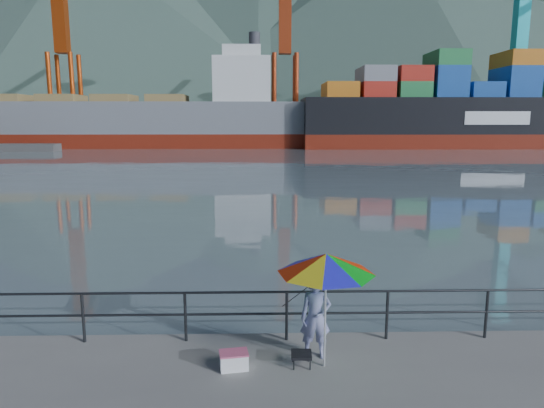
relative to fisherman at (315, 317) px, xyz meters
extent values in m
cube|color=slate|center=(-1.49, 129.01, -0.77)|extent=(500.00, 280.00, 0.00)
cube|color=#514F4C|center=(8.51, 92.01, -0.77)|extent=(200.00, 40.00, 0.40)
cylinder|color=#2D3033|center=(-1.49, 0.71, 0.23)|extent=(22.00, 0.05, 0.05)
cylinder|color=#2D3033|center=(-1.49, 0.71, -0.22)|extent=(22.00, 0.05, 0.05)
cube|color=#2D3033|center=(-1.49, 0.71, -0.27)|extent=(22.00, 0.06, 1.00)
cone|color=#385147|center=(-71.49, 199.01, 36.73)|extent=(312.00, 312.00, 75.00)
cone|color=#385147|center=(-1.49, 204.01, 33.23)|extent=(282.88, 282.88, 68.00)
cone|color=#385147|center=(58.51, 209.01, 39.23)|extent=(332.80, 332.80, 80.00)
cube|color=#267F3F|center=(8.51, 91.01, 1.83)|extent=(6.00, 2.40, 5.20)
cube|color=orange|center=(15.01, 91.01, 3.13)|extent=(6.00, 2.40, 7.80)
cube|color=#194CA5|center=(21.51, 91.01, 1.83)|extent=(6.00, 2.40, 5.20)
cube|color=yellow|center=(28.01, 91.01, 1.83)|extent=(6.00, 2.40, 5.20)
cube|color=gray|center=(34.51, 91.01, 3.13)|extent=(6.00, 2.40, 7.80)
cube|color=yellow|center=(41.01, 91.01, 0.53)|extent=(6.00, 2.40, 2.60)
cube|color=red|center=(47.51, 91.01, 0.53)|extent=(6.00, 2.40, 2.60)
cube|color=#267F3F|center=(54.01, 91.01, 3.13)|extent=(6.00, 2.40, 7.80)
cube|color=gray|center=(8.51, 94.01, 1.83)|extent=(6.00, 2.40, 5.20)
cube|color=#267F3F|center=(15.01, 94.01, 0.53)|extent=(6.00, 2.40, 2.60)
cube|color=orange|center=(21.51, 94.01, 3.13)|extent=(6.00, 2.40, 7.80)
cube|color=#194CA5|center=(28.01, 94.01, 3.13)|extent=(6.00, 2.40, 7.80)
cube|color=gray|center=(34.51, 94.01, 0.53)|extent=(6.00, 2.40, 2.60)
cube|color=#267F3F|center=(41.01, 94.01, 1.83)|extent=(6.00, 2.40, 5.20)
cube|color=yellow|center=(47.51, 94.01, 3.13)|extent=(6.00, 2.40, 7.80)
imported|color=navy|center=(0.00, 0.00, 0.00)|extent=(0.57, 0.37, 1.54)
cylinder|color=white|center=(0.13, -0.36, 0.18)|extent=(0.04, 0.04, 1.90)
cone|color=yellow|center=(0.13, -0.36, 1.13)|extent=(2.00, 2.00, 0.35)
cube|color=black|center=(-0.28, -0.34, -0.56)|extent=(0.38, 0.38, 0.05)
cube|color=#2D3033|center=(-0.28, -0.34, -0.67)|extent=(0.31, 0.31, 0.19)
cube|color=white|center=(-1.48, -0.40, -0.63)|extent=(0.53, 0.39, 0.28)
cylinder|color=black|center=(-0.25, 0.84, -0.77)|extent=(0.58, 1.44, 1.08)
cube|color=maroon|center=(-21.89, 72.57, -0.02)|extent=(56.26, 9.74, 2.50)
cube|color=gray|center=(-21.89, 72.57, 3.73)|extent=(56.26, 9.74, 5.00)
cube|color=silver|center=(-3.89, 72.57, 9.73)|extent=(9.00, 8.18, 7.00)
cube|color=maroon|center=(35.02, 70.36, -0.02)|extent=(58.42, 9.74, 2.50)
cube|color=black|center=(35.02, 70.36, 4.03)|extent=(58.42, 9.74, 5.60)
camera|label=1|loc=(-0.99, -8.34, 3.58)|focal=32.00mm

